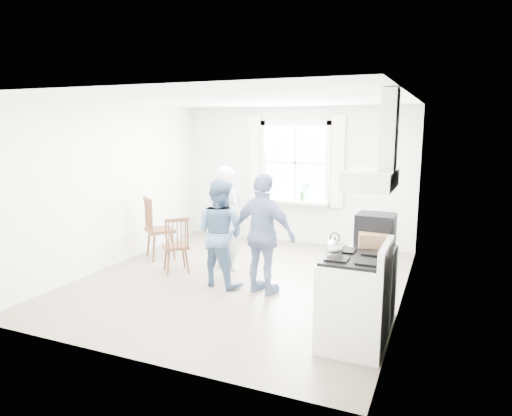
{
  "coord_description": "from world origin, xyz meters",
  "views": [
    {
      "loc": [
        2.72,
        -5.81,
        2.26
      ],
      "look_at": [
        0.15,
        0.2,
        1.06
      ],
      "focal_mm": 32.0,
      "sensor_mm": 36.0,
      "label": 1
    }
  ],
  "objects_px": {
    "gas_stove": "(354,301)",
    "person_right": "(264,234)",
    "stereo_stack": "(376,230)",
    "low_cabinet": "(372,283)",
    "person_mid": "(220,233)",
    "windsor_chair_b": "(153,221)",
    "person_left": "(226,218)",
    "windsor_chair_a": "(177,239)"
  },
  "relations": [
    {
      "from": "windsor_chair_a",
      "to": "person_mid",
      "type": "distance_m",
      "value": 0.88
    },
    {
      "from": "gas_stove",
      "to": "person_right",
      "type": "xyz_separation_m",
      "value": [
        -1.42,
        1.02,
        0.33
      ]
    },
    {
      "from": "windsor_chair_a",
      "to": "person_right",
      "type": "bearing_deg",
      "value": -8.88
    },
    {
      "from": "low_cabinet",
      "to": "person_right",
      "type": "xyz_separation_m",
      "value": [
        -1.49,
        0.32,
        0.37
      ]
    },
    {
      "from": "windsor_chair_a",
      "to": "person_left",
      "type": "distance_m",
      "value": 0.83
    },
    {
      "from": "gas_stove",
      "to": "person_left",
      "type": "relative_size",
      "value": 0.68
    },
    {
      "from": "gas_stove",
      "to": "low_cabinet",
      "type": "distance_m",
      "value": 0.7
    },
    {
      "from": "windsor_chair_b",
      "to": "person_right",
      "type": "bearing_deg",
      "value": -18.19
    },
    {
      "from": "low_cabinet",
      "to": "windsor_chair_a",
      "type": "height_order",
      "value": "low_cabinet"
    },
    {
      "from": "windsor_chair_b",
      "to": "person_mid",
      "type": "bearing_deg",
      "value": -23.1
    },
    {
      "from": "person_left",
      "to": "person_right",
      "type": "bearing_deg",
      "value": 150.47
    },
    {
      "from": "stereo_stack",
      "to": "person_mid",
      "type": "relative_size",
      "value": 0.28
    },
    {
      "from": "windsor_chair_b",
      "to": "person_right",
      "type": "height_order",
      "value": "person_right"
    },
    {
      "from": "low_cabinet",
      "to": "windsor_chair_b",
      "type": "distance_m",
      "value": 3.98
    },
    {
      "from": "person_right",
      "to": "person_left",
      "type": "bearing_deg",
      "value": -25.65
    },
    {
      "from": "stereo_stack",
      "to": "person_left",
      "type": "relative_size",
      "value": 0.26
    },
    {
      "from": "windsor_chair_a",
      "to": "person_left",
      "type": "bearing_deg",
      "value": 40.94
    },
    {
      "from": "gas_stove",
      "to": "person_left",
      "type": "bearing_deg",
      "value": 143.05
    },
    {
      "from": "gas_stove",
      "to": "windsor_chair_a",
      "type": "bearing_deg",
      "value": 156.84
    },
    {
      "from": "stereo_stack",
      "to": "person_right",
      "type": "bearing_deg",
      "value": 168.1
    },
    {
      "from": "gas_stove",
      "to": "person_mid",
      "type": "distance_m",
      "value": 2.39
    },
    {
      "from": "person_left",
      "to": "gas_stove",
      "type": "bearing_deg",
      "value": 152.21
    },
    {
      "from": "gas_stove",
      "to": "person_right",
      "type": "bearing_deg",
      "value": 144.24
    },
    {
      "from": "low_cabinet",
      "to": "windsor_chair_a",
      "type": "bearing_deg",
      "value": 169.46
    },
    {
      "from": "low_cabinet",
      "to": "person_left",
      "type": "height_order",
      "value": "person_left"
    },
    {
      "from": "low_cabinet",
      "to": "person_mid",
      "type": "bearing_deg",
      "value": 169.88
    },
    {
      "from": "stereo_stack",
      "to": "windsor_chair_a",
      "type": "distance_m",
      "value": 3.13
    },
    {
      "from": "person_right",
      "to": "windsor_chair_a",
      "type": "bearing_deg",
      "value": 4.16
    },
    {
      "from": "person_left",
      "to": "windsor_chair_a",
      "type": "bearing_deg",
      "value": 50.1
    },
    {
      "from": "person_mid",
      "to": "person_right",
      "type": "distance_m",
      "value": 0.7
    },
    {
      "from": "windsor_chair_b",
      "to": "person_left",
      "type": "relative_size",
      "value": 0.65
    },
    {
      "from": "windsor_chair_a",
      "to": "person_mid",
      "type": "relative_size",
      "value": 0.58
    },
    {
      "from": "windsor_chair_b",
      "to": "person_mid",
      "type": "relative_size",
      "value": 0.7
    },
    {
      "from": "stereo_stack",
      "to": "gas_stove",
      "type": "bearing_deg",
      "value": -96.39
    },
    {
      "from": "person_right",
      "to": "low_cabinet",
      "type": "bearing_deg",
      "value": -179.19
    },
    {
      "from": "windsor_chair_a",
      "to": "person_mid",
      "type": "height_order",
      "value": "person_mid"
    },
    {
      "from": "person_left",
      "to": "stereo_stack",
      "type": "bearing_deg",
      "value": 165.52
    },
    {
      "from": "stereo_stack",
      "to": "person_right",
      "type": "distance_m",
      "value": 1.56
    },
    {
      "from": "low_cabinet",
      "to": "windsor_chair_a",
      "type": "distance_m",
      "value": 3.07
    },
    {
      "from": "gas_stove",
      "to": "person_mid",
      "type": "bearing_deg",
      "value": 152.73
    },
    {
      "from": "windsor_chair_b",
      "to": "person_left",
      "type": "height_order",
      "value": "person_left"
    },
    {
      "from": "stereo_stack",
      "to": "person_left",
      "type": "distance_m",
      "value": 2.68
    }
  ]
}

